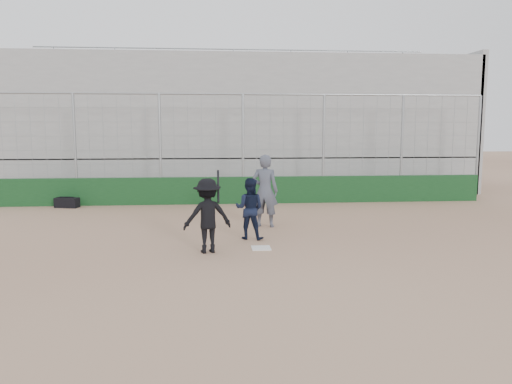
{
  "coord_description": "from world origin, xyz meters",
  "views": [
    {
      "loc": [
        -1.09,
        -11.31,
        2.81
      ],
      "look_at": [
        0.0,
        1.4,
        1.15
      ],
      "focal_mm": 35.0,
      "sensor_mm": 36.0,
      "label": 1
    }
  ],
  "objects": [
    {
      "name": "umpire",
      "position": [
        0.36,
        2.58,
        0.93
      ],
      "size": [
        0.87,
        0.71,
        1.85
      ],
      "primitive_type": "imported",
      "rotation": [
        0.0,
        0.0,
        2.81
      ],
      "color": "#474D5B",
      "rests_on": "ground"
    },
    {
      "name": "catcher_crouched",
      "position": [
        -0.2,
        1.01,
        0.53
      ],
      "size": [
        0.92,
        0.83,
        1.06
      ],
      "color": "black",
      "rests_on": "ground"
    },
    {
      "name": "equipment_bag",
      "position": [
        -6.25,
        6.55,
        0.18
      ],
      "size": [
        0.88,
        0.54,
        0.39
      ],
      "color": "black",
      "rests_on": "ground"
    },
    {
      "name": "backstop",
      "position": [
        0.0,
        7.0,
        0.96
      ],
      "size": [
        18.1,
        0.25,
        4.04
      ],
      "color": "#113717",
      "rests_on": "ground"
    },
    {
      "name": "ground",
      "position": [
        0.0,
        0.0,
        0.0
      ],
      "size": [
        90.0,
        90.0,
        0.0
      ],
      "primitive_type": "plane",
      "color": "#856048",
      "rests_on": "ground"
    },
    {
      "name": "batter_at_plate",
      "position": [
        -1.24,
        -0.24,
        0.84
      ],
      "size": [
        1.19,
        0.86,
        1.84
      ],
      "color": "black",
      "rests_on": "ground"
    },
    {
      "name": "bleachers",
      "position": [
        0.0,
        11.95,
        2.92
      ],
      "size": [
        20.25,
        6.7,
        6.98
      ],
      "color": "gray",
      "rests_on": "ground"
    },
    {
      "name": "home_plate",
      "position": [
        0.0,
        0.0,
        0.01
      ],
      "size": [
        0.44,
        0.44,
        0.02
      ],
      "primitive_type": "cube",
      "color": "white",
      "rests_on": "ground"
    }
  ]
}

